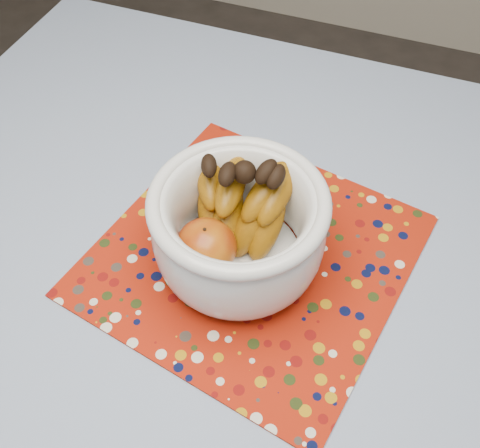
# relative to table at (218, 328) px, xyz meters

# --- Properties ---
(table) EXTENTS (1.20, 1.20, 0.75)m
(table) POSITION_rel_table_xyz_m (0.00, 0.00, 0.00)
(table) COLOR brown
(table) RESTS_ON ground
(tablecloth) EXTENTS (1.32, 1.32, 0.01)m
(tablecloth) POSITION_rel_table_xyz_m (0.00, 0.00, 0.08)
(tablecloth) COLOR #637BA5
(tablecloth) RESTS_ON table
(placemat) EXTENTS (0.52, 0.52, 0.00)m
(placemat) POSITION_rel_table_xyz_m (0.02, 0.09, 0.09)
(placemat) COLOR #9A1908
(placemat) RESTS_ON tablecloth
(fruit_bowl) EXTENTS (0.26, 0.25, 0.18)m
(fruit_bowl) POSITION_rel_table_xyz_m (0.00, 0.08, 0.18)
(fruit_bowl) COLOR silver
(fruit_bowl) RESTS_ON placemat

